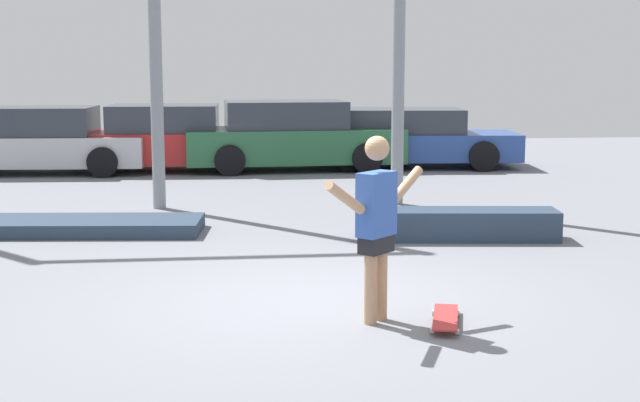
{
  "coord_description": "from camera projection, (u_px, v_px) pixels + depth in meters",
  "views": [
    {
      "loc": [
        -0.94,
        -8.26,
        2.27
      ],
      "look_at": [
        0.16,
        1.52,
        0.74
      ],
      "focal_mm": 50.0,
      "sensor_mm": 36.0,
      "label": 1
    }
  ],
  "objects": [
    {
      "name": "parked_car_blue",
      "position": [
        409.0,
        139.0,
        19.61
      ],
      "size": [
        4.75,
        2.31,
        1.28
      ],
      "rotation": [
        0.0,
        0.0,
        -0.1
      ],
      "color": "#284793",
      "rests_on": "ground_plane"
    },
    {
      "name": "parked_car_silver",
      "position": [
        45.0,
        142.0,
        18.48
      ],
      "size": [
        4.17,
        2.01,
        1.38
      ],
      "rotation": [
        0.0,
        0.0,
        -0.06
      ],
      "color": "#B7BABF",
      "rests_on": "ground_plane"
    },
    {
      "name": "manual_pad",
      "position": [
        89.0,
        226.0,
        12.02
      ],
      "size": [
        3.1,
        1.34,
        0.19
      ],
      "primitive_type": "cube",
      "rotation": [
        0.0,
        0.0,
        -0.1
      ],
      "color": "#28384C",
      "rests_on": "ground_plane"
    },
    {
      "name": "skateboard",
      "position": [
        445.0,
        318.0,
        7.79
      ],
      "size": [
        0.42,
        0.85,
        0.08
      ],
      "rotation": [
        0.0,
        0.0,
        1.3
      ],
      "color": "red",
      "rests_on": "ground_plane"
    },
    {
      "name": "grind_box",
      "position": [
        457.0,
        224.0,
        11.57
      ],
      "size": [
        2.64,
        0.91,
        0.39
      ],
      "primitive_type": "cube",
      "rotation": [
        0.0,
        0.0,
        -0.12
      ],
      "color": "#28384C",
      "rests_on": "ground_plane"
    },
    {
      "name": "parked_car_red",
      "position": [
        170.0,
        139.0,
        18.91
      ],
      "size": [
        4.16,
        2.08,
        1.4
      ],
      "rotation": [
        0.0,
        0.0,
        -0.04
      ],
      "color": "red",
      "rests_on": "ground_plane"
    },
    {
      "name": "parked_car_green",
      "position": [
        292.0,
        137.0,
        19.06
      ],
      "size": [
        4.65,
        2.08,
        1.47
      ],
      "rotation": [
        0.0,
        0.0,
        0.04
      ],
      "color": "#28603D",
      "rests_on": "ground_plane"
    },
    {
      "name": "skateboarder",
      "position": [
        376.0,
        219.0,
        7.76
      ],
      "size": [
        1.05,
        1.05,
        1.65
      ],
      "rotation": [
        0.0,
        0.0,
        0.79
      ],
      "color": "tan",
      "rests_on": "ground_plane"
    },
    {
      "name": "ground_plane",
      "position": [
        321.0,
        302.0,
        8.56
      ],
      "size": [
        36.0,
        36.0,
        0.0
      ],
      "primitive_type": "plane",
      "color": "slate"
    }
  ]
}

